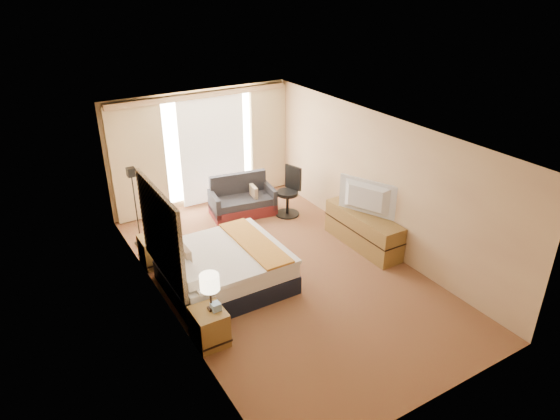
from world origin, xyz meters
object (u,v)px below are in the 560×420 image
nightstand_left (209,327)px  bed (224,268)px  desk_chair (289,194)px  television (365,199)px  loveseat (242,202)px  lamp_left (210,283)px  media_dresser (363,230)px  lamp_right (152,214)px  nightstand_right (154,251)px  floor_lamp (134,191)px

nightstand_left → bed: bed is taller
desk_chair → television: television is taller
loveseat → lamp_left: (-2.29, -3.53, 0.72)m
desk_chair → nightstand_left: bearing=-155.3°
media_dresser → lamp_right: 3.99m
television → nightstand_left: bearing=81.9°
nightstand_right → television: size_ratio=0.47×
floor_lamp → desk_chair: (3.23, -0.36, -0.66)m
loveseat → floor_lamp: 2.51m
media_dresser → bed: bearing=177.1°
nightstand_right → nightstand_left: bearing=-90.0°
desk_chair → lamp_left: lamp_left is taller
nightstand_right → bed: (0.81, -1.30, 0.07)m
loveseat → desk_chair: size_ratio=1.35×
lamp_left → bed: bearing=57.6°
nightstand_right → media_dresser: bearing=-21.4°
media_dresser → bed: (-2.89, 0.15, -0.00)m
media_dresser → television: (-0.05, -0.04, 0.69)m
desk_chair → television: size_ratio=0.93×
nightstand_left → television: bearing=15.5°
loveseat → floor_lamp: bearing=-166.8°
lamp_left → television: (3.59, 1.00, 0.04)m
loveseat → desk_chair: (0.88, -0.55, 0.20)m
media_dresser → floor_lamp: (-3.71, 2.30, 0.79)m
media_dresser → lamp_left: bearing=-164.1°
lamp_right → television: 3.91m
bed → loveseat: bearing=56.8°
media_dresser → floor_lamp: size_ratio=1.12×
nightstand_right → desk_chair: (3.22, 0.49, 0.21)m
television → lamp_right: bearing=43.2°
nightstand_left → lamp_right: size_ratio=0.99×
desk_chair → television: 2.09m
media_dresser → loveseat: (-1.36, 2.49, -0.07)m
desk_chair → media_dresser: bearing=-94.2°
lamp_right → television: size_ratio=0.47×
nightstand_right → lamp_left: 2.59m
nightstand_left → loveseat: loveseat is taller
nightstand_left → television: 3.86m
bed → loveseat: size_ratio=1.33×
nightstand_right → loveseat: bearing=23.9°
floor_lamp → desk_chair: 3.32m
bed → desk_chair: 3.01m
floor_lamp → media_dresser: bearing=-31.8°
loveseat → bed: bearing=-114.7°
nightstand_left → desk_chair: 4.40m
loveseat → desk_chair: bearing=-23.6°
loveseat → nightstand_left: bearing=-115.0°
media_dresser → desk_chair: size_ratio=1.66×
media_dresser → loveseat: 2.84m
bed → television: bearing=-3.7°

